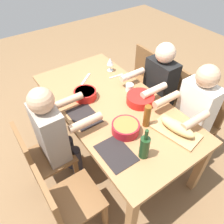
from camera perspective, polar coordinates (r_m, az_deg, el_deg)
ground_plane at (r=2.71m, az=0.00°, el=-9.79°), size 8.00×8.00×0.00m
dining_table at (r=2.22m, az=0.00°, el=0.59°), size 1.86×0.95×0.74m
chair_near_right at (r=1.88m, az=-12.08°, el=-21.97°), size 0.40×0.40×0.85m
chair_far_right at (r=2.55m, az=21.78°, el=-1.86°), size 0.40×0.40×0.85m
diner_far_right at (r=2.29m, az=20.35°, el=0.09°), size 0.41×0.53×1.20m
chair_far_center at (r=2.77m, az=13.76°, el=4.20°), size 0.40×0.40×0.85m
diner_far_center at (r=2.52m, az=11.62°, el=6.57°), size 0.41×0.53×1.20m
chair_near_center at (r=2.16m, az=-18.07°, el=-11.16°), size 0.40×0.40×0.85m
diner_near_center at (r=2.01m, az=-14.59°, el=-5.37°), size 0.41×0.53×1.20m
chair_far_left at (r=3.05m, az=6.96°, el=9.21°), size 0.40×0.40×0.85m
serving_bowl_salad at (r=2.24m, az=-7.01°, el=4.73°), size 0.23×0.23×0.08m
serving_bowl_greens at (r=2.18m, az=7.36°, el=3.49°), size 0.27×0.27×0.08m
serving_bowl_fruit at (r=1.87m, az=3.55°, el=-4.04°), size 0.24×0.24×0.09m
cutting_board at (r=1.97m, az=16.30°, el=-4.88°), size 0.44×0.30×0.02m
bread_loaf at (r=1.93m, az=16.61°, el=-3.78°), size 0.34×0.17×0.09m
wine_bottle at (r=1.68m, az=8.46°, el=-8.96°), size 0.08×0.08×0.29m
beer_bottle at (r=1.91m, az=9.09°, el=-1.08°), size 0.06×0.06×0.22m
wine_glass at (r=2.60m, az=-0.50°, el=12.90°), size 0.08×0.08×0.17m
placemat_near_right at (r=1.76m, az=1.03°, el=-10.65°), size 0.32×0.23×0.01m
cup_far_center at (r=2.32m, az=4.59°, el=6.39°), size 0.08×0.08×0.08m
placemat_near_center at (r=2.05m, az=-7.29°, el=-1.10°), size 0.32×0.23×0.01m
fork_far_left at (r=2.56m, az=1.11°, el=9.33°), size 0.04×0.17×0.01m
carving_knife at (r=2.53m, az=-6.93°, el=8.55°), size 0.16×0.20×0.01m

